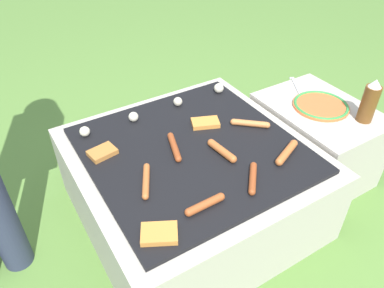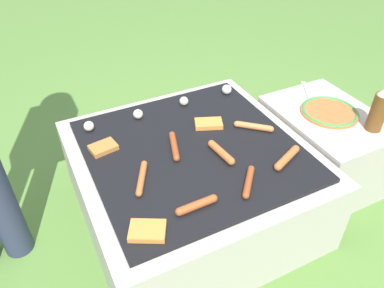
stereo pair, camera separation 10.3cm
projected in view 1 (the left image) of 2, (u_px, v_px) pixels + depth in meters
name	position (u px, v px, depth m)	size (l,w,h in m)	color
ground_plane	(192.00, 212.00, 1.74)	(14.00, 14.00, 0.00)	#567F38
grill	(192.00, 182.00, 1.63)	(0.92, 0.92, 0.38)	#B2AA9E
side_ledge	(314.00, 140.00, 1.86)	(0.41, 0.56, 0.38)	#B2AA9E
sausage_front_center	(174.00, 147.00, 1.49)	(0.07, 0.17, 0.03)	#93421E
sausage_back_center	(146.00, 181.00, 1.34)	(0.10, 0.16, 0.02)	#B7602D
sausage_mid_left	(250.00, 124.00, 1.62)	(0.14, 0.12, 0.03)	#C6753D
sausage_back_right	(253.00, 178.00, 1.35)	(0.12, 0.13, 0.03)	#93421E
sausage_back_left	(222.00, 151.00, 1.47)	(0.04, 0.16, 0.03)	#B7602D
sausage_front_left	(205.00, 204.00, 1.25)	(0.16, 0.03, 0.03)	#A34C23
sausage_mid_right	(287.00, 152.00, 1.46)	(0.16, 0.09, 0.03)	#B7602D
bread_slice_center	(205.00, 123.00, 1.63)	(0.14, 0.11, 0.02)	#D18438
bread_slice_left	(102.00, 152.00, 1.47)	(0.11, 0.09, 0.02)	#B27033
bread_slice_right	(159.00, 233.00, 1.16)	(0.14, 0.13, 0.02)	#D18438
mushroom_row	(161.00, 107.00, 1.71)	(0.73, 0.05, 0.05)	beige
plate_colorful	(321.00, 105.00, 1.75)	(0.26, 0.26, 0.02)	orange
condiment_bottle	(369.00, 102.00, 1.61)	(0.07, 0.07, 0.20)	brown
fork_utensil	(296.00, 87.00, 1.90)	(0.12, 0.19, 0.01)	silver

